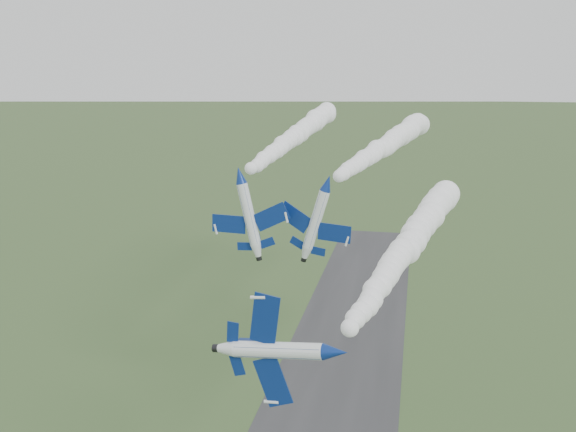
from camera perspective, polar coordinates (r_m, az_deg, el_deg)
name	(u,v)px	position (r m, az deg, el deg)	size (l,w,h in m)	color
jet_lead	(335,353)	(57.76, 4.24, -12.03)	(4.82, 13.16, 10.79)	white
smoke_trail_jet_lead	(410,242)	(87.15, 10.80, -2.32)	(4.77, 58.47, 4.77)	white
jet_pair_left	(240,175)	(85.81, -4.33, 3.64)	(10.64, 13.08, 3.79)	white
smoke_trail_jet_pair_left	(299,133)	(121.89, 0.97, 7.39)	(4.44, 68.50, 4.44)	white
jet_pair_right	(327,183)	(84.54, 3.50, 2.94)	(10.34, 12.72, 4.00)	white
smoke_trail_jet_pair_right	(388,144)	(119.90, 8.89, 6.35)	(4.76, 67.62, 4.76)	white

